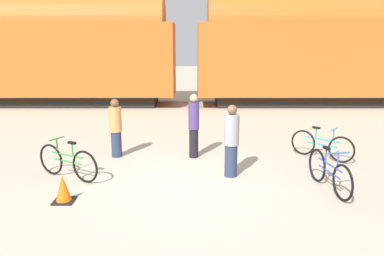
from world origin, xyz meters
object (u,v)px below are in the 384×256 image
(bicycle_blue, at_px, (330,173))
(bicycle_green, at_px, (68,162))
(person_in_purple, at_px, (194,125))
(person_in_grey, at_px, (232,141))
(traffic_cone, at_px, (64,189))
(bicycle_teal, at_px, (322,145))
(person_in_tan, at_px, (117,128))
(freight_train, at_px, (187,48))

(bicycle_blue, bearing_deg, bicycle_green, 173.13)
(bicycle_blue, xyz_separation_m, person_in_purple, (-2.86, 2.32, 0.50))
(bicycle_green, relative_size, person_in_grey, 0.96)
(bicycle_blue, distance_m, traffic_cone, 5.49)
(bicycle_teal, distance_m, person_in_tan, 5.59)
(person_in_purple, bearing_deg, bicycle_blue, 22.66)
(bicycle_teal, height_order, person_in_grey, person_in_grey)
(person_in_grey, bearing_deg, bicycle_teal, -9.27)
(freight_train, bearing_deg, traffic_cone, -101.02)
(bicycle_green, relative_size, person_in_tan, 1.02)
(bicycle_green, relative_size, bicycle_teal, 1.20)
(traffic_cone, bearing_deg, bicycle_teal, 24.89)
(bicycle_blue, relative_size, person_in_purple, 1.04)
(person_in_purple, bearing_deg, person_in_grey, 2.12)
(person_in_tan, height_order, person_in_purple, person_in_purple)
(freight_train, bearing_deg, bicycle_green, -104.08)
(freight_train, height_order, person_in_purple, freight_train)
(bicycle_green, height_order, person_in_tan, person_in_tan)
(traffic_cone, bearing_deg, person_in_tan, 80.99)
(bicycle_blue, height_order, bicycle_green, same)
(person_in_tan, bearing_deg, traffic_cone, 159.39)
(freight_train, height_order, bicycle_green, freight_train)
(bicycle_green, distance_m, person_in_purple, 3.37)
(bicycle_green, bearing_deg, freight_train, 75.92)
(person_in_tan, xyz_separation_m, traffic_cone, (-0.47, -2.98, -0.55))
(bicycle_blue, xyz_separation_m, bicycle_teal, (0.59, 2.20, -0.02))
(bicycle_green, xyz_separation_m, person_in_grey, (3.78, 0.15, 0.46))
(bicycle_green, relative_size, traffic_cone, 2.96)
(bicycle_blue, distance_m, person_in_purple, 3.72)
(bicycle_teal, xyz_separation_m, person_in_purple, (-3.45, 0.11, 0.52))
(freight_train, relative_size, bicycle_teal, 17.83)
(person_in_grey, relative_size, person_in_purple, 0.97)
(bicycle_teal, relative_size, traffic_cone, 2.46)
(bicycle_teal, xyz_separation_m, traffic_cone, (-6.04, -2.80, -0.12))
(freight_train, xyz_separation_m, bicycle_green, (-2.58, -10.30, -2.40))
(person_in_tan, height_order, traffic_cone, person_in_tan)
(freight_train, distance_m, bicycle_green, 10.89)
(person_in_grey, bearing_deg, person_in_tan, 115.88)
(person_in_purple, bearing_deg, bicycle_teal, 59.79)
(freight_train, bearing_deg, bicycle_blue, -73.81)
(person_in_grey, distance_m, person_in_tan, 3.35)
(bicycle_blue, relative_size, person_in_grey, 1.06)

